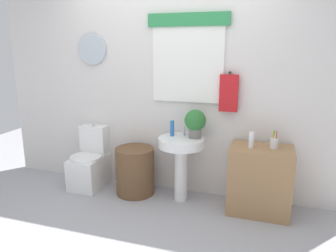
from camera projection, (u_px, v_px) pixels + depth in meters
ground_plane at (134, 236)px, 2.95m from camera, size 8.00×8.00×0.00m
back_wall at (171, 83)px, 3.70m from camera, size 4.40×0.18×2.60m
toilet at (90, 163)px, 3.99m from camera, size 0.38×0.51×0.77m
laundry_hamper at (135, 171)px, 3.78m from camera, size 0.45×0.45×0.56m
pedestal_sink at (181, 154)px, 3.54m from camera, size 0.51×0.51×0.74m
faucet at (184, 131)px, 3.59m from camera, size 0.03×0.03×0.10m
wooden_cabinet at (260, 180)px, 3.33m from camera, size 0.64×0.44×0.71m
soap_bottle at (172, 128)px, 3.56m from camera, size 0.05×0.05×0.18m
potted_plant at (195, 122)px, 3.47m from camera, size 0.24×0.24×0.31m
lotion_bottle at (251, 140)px, 3.22m from camera, size 0.05×0.05×0.17m
toothbrush_cup at (274, 143)px, 3.22m from camera, size 0.08×0.08×0.19m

